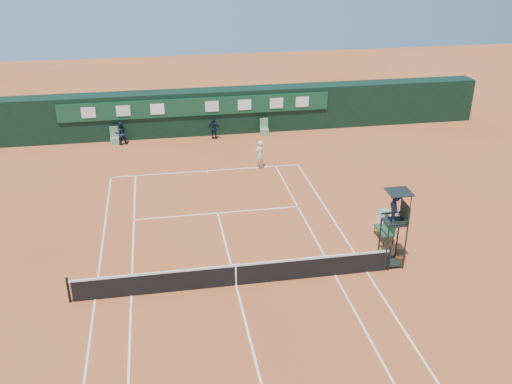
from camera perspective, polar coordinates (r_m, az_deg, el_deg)
ground at (r=23.10m, az=-2.01°, el=-9.30°), size 90.00×90.00×0.00m
court_lines at (r=23.09m, az=-2.01°, el=-9.29°), size 11.05×23.85×0.01m
tennis_net at (r=22.81m, az=-2.02°, el=-8.25°), size 12.90×0.10×1.10m
back_wall at (r=39.44m, az=-5.99°, el=7.97°), size 40.00×1.65×3.00m
linesman_chair_left at (r=38.65m, az=-13.94°, el=5.13°), size 0.55×0.50×1.15m
linesman_chair_right at (r=39.17m, az=0.84°, el=6.15°), size 0.55×0.50×1.15m
umpire_chair at (r=23.83m, az=13.77°, el=-2.05°), size 0.96×0.95×3.42m
player_bench at (r=26.62m, az=12.93°, el=-3.48°), size 0.56×1.20×1.10m
tennis_bag at (r=25.38m, az=14.15°, el=-6.29°), size 0.63×0.85×0.29m
cooler at (r=28.14m, az=12.67°, el=-2.42°), size 0.57×0.57×0.65m
tennis_ball at (r=31.78m, az=1.03°, el=0.94°), size 0.07×0.07×0.07m
player at (r=33.46m, az=0.36°, el=3.76°), size 0.75×0.69×1.73m
ball_kid_left at (r=38.31m, az=-13.36°, el=5.75°), size 0.88×0.76×1.56m
ball_kid_right at (r=38.40m, az=-4.21°, el=6.32°), size 0.91×0.56×1.44m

